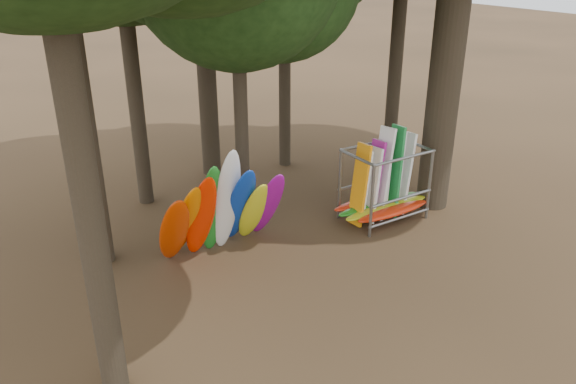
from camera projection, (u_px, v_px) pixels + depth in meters
ground at (334, 252)px, 15.58m from camera, size 120.00×120.00×0.00m
lake at (10, 22)px, 61.96m from camera, size 160.00×160.00×0.00m
kayak_row at (220, 213)px, 14.89m from camera, size 3.69×2.15×3.29m
storage_rack at (384, 187)px, 17.13m from camera, size 3.21×1.53×2.89m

